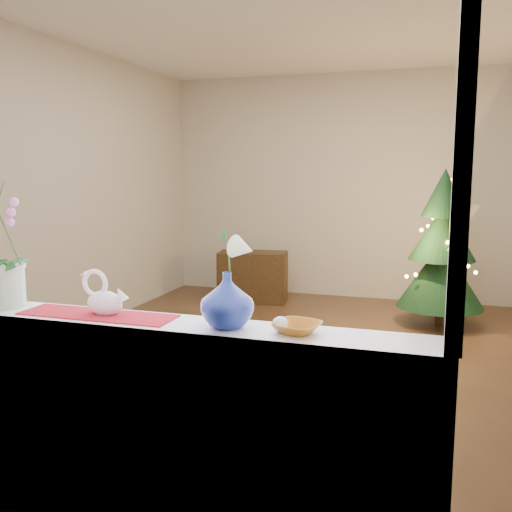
{
  "coord_description": "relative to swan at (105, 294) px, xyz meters",
  "views": [
    {
      "loc": [
        1.01,
        -4.45,
        1.54
      ],
      "look_at": [
        0.03,
        -1.4,
        1.06
      ],
      "focal_mm": 40.0,
      "sensor_mm": 36.0,
      "label": 1
    }
  ],
  "objects": [
    {
      "name": "ground",
      "position": [
        0.35,
        2.35,
        -1.01
      ],
      "size": [
        5.0,
        5.0,
        0.0
      ],
      "primitive_type": "plane",
      "color": "#362416",
      "rests_on": "ground"
    },
    {
      "name": "wall_back",
      "position": [
        0.35,
        4.85,
        0.34
      ],
      "size": [
        4.5,
        0.1,
        2.7
      ],
      "primitive_type": "cube",
      "color": "beige",
      "rests_on": "ground"
    },
    {
      "name": "wall_front",
      "position": [
        0.35,
        -0.15,
        0.34
      ],
      "size": [
        4.5,
        0.1,
        2.7
      ],
      "primitive_type": "cube",
      "color": "beige",
      "rests_on": "ground"
    },
    {
      "name": "wall_left",
      "position": [
        -1.9,
        2.35,
        0.34
      ],
      "size": [
        0.1,
        5.0,
        2.7
      ],
      "primitive_type": "cube",
      "color": "beige",
      "rests_on": "ground"
    },
    {
      "name": "ceiling",
      "position": [
        0.35,
        2.35,
        1.69
      ],
      "size": [
        5.0,
        5.0,
        0.0
      ],
      "primitive_type": "plane",
      "color": "white",
      "rests_on": "wall_back"
    },
    {
      "name": "window_apron",
      "position": [
        0.35,
        -0.11,
        -0.57
      ],
      "size": [
        2.2,
        0.08,
        0.88
      ],
      "primitive_type": "cube",
      "color": "white",
      "rests_on": "ground"
    },
    {
      "name": "windowsill",
      "position": [
        0.35,
        -0.02,
        -0.11
      ],
      "size": [
        2.2,
        0.26,
        0.04
      ],
      "primitive_type": "cube",
      "color": "white",
      "rests_on": "window_apron"
    },
    {
      "name": "window_frame",
      "position": [
        0.35,
        -0.12,
        0.69
      ],
      "size": [
        2.22,
        0.06,
        1.6
      ],
      "primitive_type": null,
      "color": "white",
      "rests_on": "windowsill"
    },
    {
      "name": "runner",
      "position": [
        -0.03,
        -0.02,
        -0.09
      ],
      "size": [
        0.7,
        0.2,
        0.01
      ],
      "primitive_type": "cube",
      "color": "maroon",
      "rests_on": "windowsill"
    },
    {
      "name": "swan",
      "position": [
        0.0,
        0.0,
        0.0
      ],
      "size": [
        0.24,
        0.15,
        0.19
      ],
      "primitive_type": null,
      "rotation": [
        0.0,
        0.0,
        0.2
      ],
      "color": "silver",
      "rests_on": "windowsill"
    },
    {
      "name": "blue_vase",
      "position": [
        0.58,
        -0.02,
        0.03
      ],
      "size": [
        0.3,
        0.3,
        0.26
      ],
      "primitive_type": "imported",
      "rotation": [
        0.0,
        0.0,
        0.24
      ],
      "color": "navy",
      "rests_on": "windowsill"
    },
    {
      "name": "lily",
      "position": [
        0.58,
        -0.02,
        0.26
      ],
      "size": [
        0.14,
        0.08,
        0.19
      ],
      "primitive_type": null,
      "color": "silver",
      "rests_on": "blue_vase"
    },
    {
      "name": "paperweight",
      "position": [
        0.8,
        -0.03,
        -0.06
      ],
      "size": [
        0.06,
        0.06,
        0.06
      ],
      "primitive_type": "sphere",
      "rotation": [
        0.0,
        0.0,
        -0.01
      ],
      "color": "white",
      "rests_on": "windowsill"
    },
    {
      "name": "amber_dish",
      "position": [
        0.86,
        -0.02,
        -0.08
      ],
      "size": [
        0.18,
        0.18,
        0.04
      ],
      "primitive_type": "imported",
      "rotation": [
        0.0,
        0.0,
        -0.23
      ],
      "color": "#9A5712",
      "rests_on": "windowsill"
    },
    {
      "name": "xmas_tree",
      "position": [
        1.41,
        3.84,
        -0.23
      ],
      "size": [
        0.88,
        0.88,
        1.57
      ],
      "primitive_type": null,
      "rotation": [
        0.0,
        0.0,
        0.03
      ],
      "color": "black",
      "rests_on": "ground"
    },
    {
      "name": "side_table",
      "position": [
        -0.71,
        4.23,
        -0.72
      ],
      "size": [
        0.85,
        0.51,
        0.6
      ],
      "primitive_type": "cube",
      "rotation": [
        0.0,
        0.0,
        0.15
      ],
      "color": "black",
      "rests_on": "ground"
    }
  ]
}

